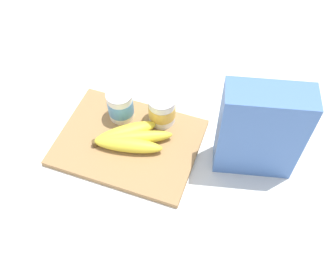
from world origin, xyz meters
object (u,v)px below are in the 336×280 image
at_px(cutting_board, 129,142).
at_px(yogurt_cup_back, 162,109).
at_px(banana_bunch, 129,138).
at_px(yogurt_cup_front, 121,105).
at_px(cereal_box, 260,132).

bearing_deg(cutting_board, yogurt_cup_back, 58.21).
bearing_deg(yogurt_cup_back, banana_bunch, -118.25).
bearing_deg(cutting_board, yogurt_cup_front, 123.96).
height_order(cereal_box, yogurt_cup_front, cereal_box).
height_order(yogurt_cup_back, banana_bunch, yogurt_cup_back).
bearing_deg(cutting_board, banana_bunch, -37.27).
bearing_deg(yogurt_cup_back, cereal_box, -10.03).
height_order(cereal_box, yogurt_cup_back, cereal_box).
bearing_deg(yogurt_cup_back, yogurt_cup_front, -167.84).
xyz_separation_m(cutting_board, banana_bunch, (0.01, -0.00, 0.02)).
distance_m(yogurt_cup_front, banana_bunch, 0.09).
bearing_deg(cereal_box, yogurt_cup_front, 163.36).
height_order(cereal_box, banana_bunch, cereal_box).
relative_size(cereal_box, yogurt_cup_front, 3.00).
relative_size(cutting_board, banana_bunch, 1.79).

